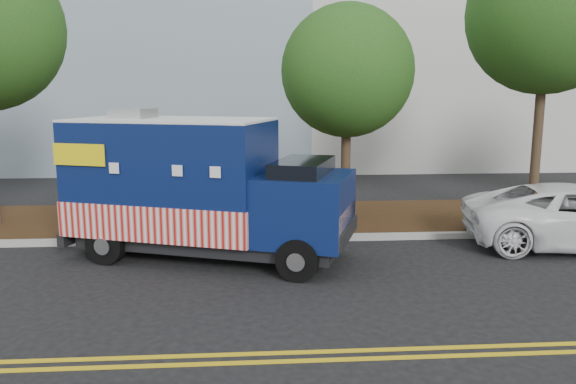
{
  "coord_description": "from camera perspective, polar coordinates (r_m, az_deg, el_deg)",
  "views": [
    {
      "loc": [
        -0.67,
        -11.7,
        3.6
      ],
      "look_at": [
        0.19,
        0.6,
        1.36
      ],
      "focal_mm": 35.0,
      "sensor_mm": 36.0,
      "label": 1
    }
  ],
  "objects": [
    {
      "name": "ground",
      "position": [
        12.27,
        -0.7,
        -6.78
      ],
      "size": [
        120.0,
        120.0,
        0.0
      ],
      "primitive_type": "plane",
      "color": "black",
      "rests_on": "ground"
    },
    {
      "name": "curb",
      "position": [
        13.59,
        -1.04,
        -4.75
      ],
      "size": [
        120.0,
        0.18,
        0.15
      ],
      "primitive_type": "cube",
      "color": "#9E9E99",
      "rests_on": "ground"
    },
    {
      "name": "mulch_strip",
      "position": [
        15.62,
        -1.44,
        -2.75
      ],
      "size": [
        120.0,
        4.0,
        0.15
      ],
      "primitive_type": "cube",
      "color": "black",
      "rests_on": "ground"
    },
    {
      "name": "centerline_near",
      "position": [
        8.13,
        1.19,
        -15.97
      ],
      "size": [
        120.0,
        0.1,
        0.01
      ],
      "primitive_type": "cube",
      "color": "gold",
      "rests_on": "ground"
    },
    {
      "name": "centerline_far",
      "position": [
        7.9,
        1.37,
        -16.77
      ],
      "size": [
        120.0,
        0.1,
        0.01
      ],
      "primitive_type": "cube",
      "color": "gold",
      "rests_on": "ground"
    },
    {
      "name": "tree_b",
      "position": [
        15.33,
        6.05,
        12.1
      ],
      "size": [
        3.53,
        3.53,
        5.88
      ],
      "color": "#38281C",
      "rests_on": "ground"
    },
    {
      "name": "tree_c",
      "position": [
        16.96,
        24.82,
        16.04
      ],
      "size": [
        4.21,
        4.21,
        7.68
      ],
      "color": "#38281C",
      "rests_on": "ground"
    },
    {
      "name": "sign_post",
      "position": [
        13.79,
        -10.56,
        0.09
      ],
      "size": [
        0.06,
        0.06,
        2.4
      ],
      "primitive_type": "cube",
      "color": "#473828",
      "rests_on": "ground"
    },
    {
      "name": "food_truck",
      "position": [
        12.27,
        -9.33,
        0.09
      ],
      "size": [
        6.46,
        4.05,
        3.22
      ],
      "rotation": [
        0.0,
        0.0,
        -0.33
      ],
      "color": "black",
      "rests_on": "ground"
    }
  ]
}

